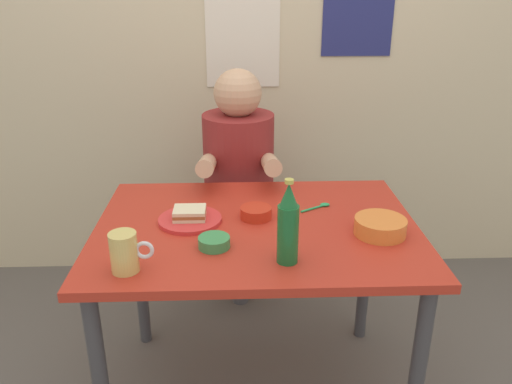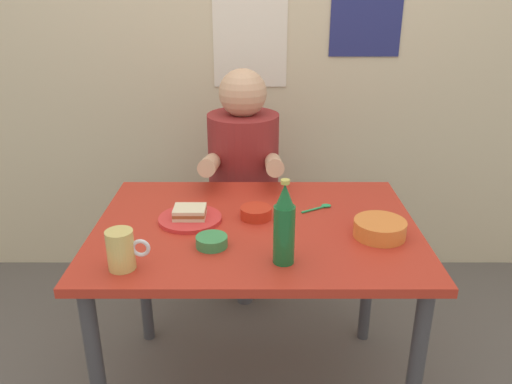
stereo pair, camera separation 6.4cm
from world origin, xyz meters
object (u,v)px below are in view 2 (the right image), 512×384
object	(u,v)px
stool	(244,240)
beer_mug	(121,250)
person_seated	(244,159)
dining_table	(256,248)
sauce_bowl_chili	(257,212)
sandwich	(190,212)
plate_orange	(190,219)
beer_bottle	(284,226)

from	to	relation	value
stool	beer_mug	distance (m)	1.07
stool	person_seated	world-z (taller)	person_seated
dining_table	sauce_bowl_chili	bearing A→B (deg)	84.96
sandwich	sauce_bowl_chili	size ratio (longest dim) A/B	1.00
stool	sandwich	xyz separation A→B (m)	(-0.17, -0.60, 0.42)
dining_table	plate_orange	world-z (taller)	plate_orange
sandwich	sauce_bowl_chili	xyz separation A→B (m)	(0.23, 0.02, -0.01)
sandwich	person_seated	bearing A→B (deg)	73.64
beer_mug	beer_bottle	world-z (taller)	beer_bottle
sandwich	sauce_bowl_chili	bearing A→B (deg)	5.39
beer_mug	sauce_bowl_chili	bearing A→B (deg)	41.19
dining_table	stool	size ratio (longest dim) A/B	2.44
person_seated	beer_mug	size ratio (longest dim) A/B	5.71
beer_bottle	sauce_bowl_chili	bearing A→B (deg)	104.10
stool	beer_bottle	bearing A→B (deg)	-81.04
person_seated	stool	bearing A→B (deg)	90.00
person_seated	sandwich	bearing A→B (deg)	-106.36
stool	person_seated	size ratio (longest dim) A/B	0.63
sauce_bowl_chili	beer_bottle	bearing A→B (deg)	-75.90
sandwich	beer_mug	bearing A→B (deg)	-116.01
stool	plate_orange	size ratio (longest dim) A/B	2.05
beer_mug	plate_orange	bearing A→B (deg)	63.99
dining_table	person_seated	size ratio (longest dim) A/B	1.53
person_seated	plate_orange	bearing A→B (deg)	-106.36
plate_orange	beer_mug	bearing A→B (deg)	-116.01
person_seated	sauce_bowl_chili	xyz separation A→B (m)	(0.06, -0.57, -0.00)
person_seated	plate_orange	distance (m)	0.61
dining_table	sandwich	size ratio (longest dim) A/B	10.00
person_seated	beer_mug	xyz separation A→B (m)	(-0.33, -0.91, 0.03)
stool	beer_mug	bearing A→B (deg)	-109.68
stool	beer_mug	xyz separation A→B (m)	(-0.33, -0.92, 0.45)
plate_orange	beer_mug	world-z (taller)	beer_mug
dining_table	plate_orange	size ratio (longest dim) A/B	5.00
sandwich	beer_bottle	distance (m)	0.43
person_seated	beer_bottle	xyz separation A→B (m)	(0.14, -0.87, 0.09)
dining_table	sauce_bowl_chili	distance (m)	0.13
person_seated	plate_orange	xyz separation A→B (m)	(-0.17, -0.59, -0.02)
beer_bottle	sauce_bowl_chili	xyz separation A→B (m)	(-0.08, 0.31, -0.10)
sauce_bowl_chili	plate_orange	bearing A→B (deg)	-174.61
person_seated	beer_bottle	distance (m)	0.89
beer_mug	sauce_bowl_chili	xyz separation A→B (m)	(0.39, 0.34, -0.04)
sauce_bowl_chili	sandwich	bearing A→B (deg)	-174.61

